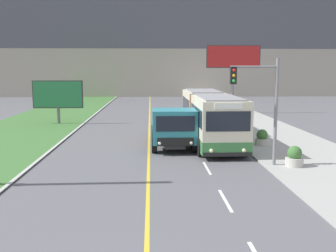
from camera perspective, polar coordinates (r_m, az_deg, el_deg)
apartment_block_background at (r=70.43m, az=-2.68°, el=13.81°), size 80.00×8.04×22.89m
city_bus at (r=25.80m, az=6.05°, el=1.42°), size 2.69×12.56×3.08m
dump_truck at (r=22.91m, az=0.77°, el=-0.30°), size 2.54×6.41×2.39m
traffic_light_mast at (r=18.87m, az=13.42°, el=4.01°), size 2.28×0.32×5.12m
billboard_large at (r=41.91m, az=9.45°, el=9.49°), size 5.64×0.24×7.08m
billboard_small at (r=34.50m, az=-15.69°, el=4.34°), size 4.19×0.24×3.68m
planter_round_near at (r=19.48m, az=17.87°, el=-4.33°), size 0.84×0.84×0.97m
planter_round_second at (r=24.36m, az=13.49°, el=-1.72°), size 0.84×0.84×0.95m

